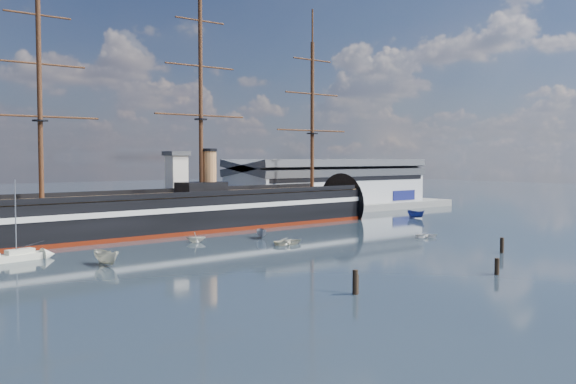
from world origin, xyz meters
TOP-DOWN VIEW (x-y plane):
  - ground at (0.00, 40.00)m, footprint 600.00×600.00m
  - quay at (10.00, 76.00)m, footprint 180.00×18.00m
  - warehouse at (58.00, 80.00)m, footprint 63.00×21.00m
  - quay_tower at (3.00, 73.00)m, footprint 5.00×5.00m
  - warship at (-2.03, 60.00)m, footprint 113.22×20.13m
  - sailboat at (-41.99, 40.95)m, footprint 7.94×3.50m
  - motorboat_a at (-33.62, 28.58)m, footprint 7.02×2.81m
  - motorboat_b at (0.67, 28.95)m, footprint 1.80×3.53m
  - motorboat_c at (2.31, 39.15)m, footprint 5.85×4.66m
  - motorboat_d at (-10.51, 42.15)m, footprint 4.77×6.01m
  - motorboat_e at (27.81, 19.61)m, footprint 2.22×2.95m
  - motorboat_f at (57.60, 46.79)m, footprint 6.59×2.74m
  - piling_near_left at (-19.93, -8.09)m, footprint 0.64×0.64m
  - piling_near_mid at (3.42, -11.32)m, footprint 0.64×0.64m
  - piling_near_right at (21.11, -0.91)m, footprint 0.64×0.64m

SIDE VIEW (x-z plane):
  - ground at x=0.00m, z-range 0.00..0.00m
  - quay at x=10.00m, z-range -1.00..1.00m
  - motorboat_a at x=-33.62m, z-range -1.39..1.39m
  - motorboat_b at x=0.67m, z-range -0.79..0.79m
  - motorboat_c at x=2.31m, z-range -1.12..1.12m
  - motorboat_d at x=-10.51m, z-range -1.02..1.02m
  - motorboat_e at x=27.81m, z-range -0.64..0.64m
  - motorboat_f at x=57.60m, z-range -1.29..1.29m
  - piling_near_left at x=-19.93m, z-range -1.75..1.75m
  - piling_near_mid at x=3.42m, z-range -1.45..1.45m
  - piling_near_right at x=21.11m, z-range -1.61..1.61m
  - sailboat at x=-41.99m, z-range -5.35..6.91m
  - warship at x=-2.03m, z-range -22.93..31.01m
  - warehouse at x=58.00m, z-range 2.18..13.78m
  - quay_tower at x=3.00m, z-range 2.25..17.25m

